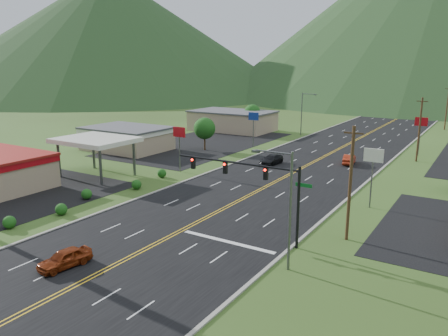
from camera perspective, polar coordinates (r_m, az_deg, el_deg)
The scene contains 22 objects.
ground at distance 32.98m, azimuth -18.73°, elevation -14.31°, with size 500.00×500.00×0.00m, color #2B3D15.
road at distance 32.98m, azimuth -18.73°, elevation -14.31°, with size 20.00×460.00×0.04m, color black.
curb_east at distance 26.80m, azimuth -3.76°, elevation -20.54°, with size 0.30×460.00×0.14m, color gray.
traffic_signal at distance 37.35m, azimuth 4.06°, elevation -1.54°, with size 13.10×0.43×7.00m.
streetlight_east at distance 31.98m, azimuth 8.14°, elevation -4.51°, with size 3.28×0.25×9.00m.
streetlight_west at distance 95.14m, azimuth 10.29°, elevation 7.34°, with size 3.28×0.25×9.00m.
gas_canopy at distance 61.22m, azimuth -16.44°, elevation 3.41°, with size 10.00×8.00×5.30m.
building_west_mid at distance 79.66m, azimuth -12.58°, elevation 3.96°, with size 14.40×10.40×4.10m.
building_west_far at distance 100.88m, azimuth 1.11°, elevation 6.21°, with size 18.40×11.40×4.50m.
pole_sign_west_a at distance 61.53m, azimuth -5.87°, elevation 4.11°, with size 2.00×0.18×6.40m.
pole_sign_west_b at distance 79.87m, azimuth 3.88°, elevation 6.29°, with size 2.00×0.18×6.40m.
pole_sign_east_a at distance 48.11m, azimuth 18.90°, elevation 0.82°, with size 2.00×0.18×6.40m.
pole_sign_east_b at distance 79.24m, azimuth 24.32°, elevation 5.08°, with size 2.00×0.18×6.40m.
tree_west_a at distance 77.18m, azimuth -2.56°, elevation 5.19°, with size 3.84×3.84×5.82m.
tree_west_b at distance 102.68m, azimuth 3.72°, elevation 7.23°, with size 3.84×3.84×5.82m.
utility_pole_a at distance 38.53m, azimuth 16.16°, elevation -1.90°, with size 1.60×0.28×10.00m.
utility_pole_b at distance 74.25m, azimuth 24.16°, elevation 4.66°, with size 1.60×0.28×10.00m.
utility_pole_c at distance 113.79m, azimuth 27.10°, elevation 7.03°, with size 1.60×0.28×10.00m.
mountain_nw at distance 239.65m, azimuth -14.56°, elevation 16.64°, with size 190.00×190.00×60.00m, color #1C3E1C.
car_red_near at distance 35.57m, azimuth -20.08°, elevation -11.08°, with size 1.65×4.09×1.39m, color maroon.
car_dark_mid at distance 66.76m, azimuth 6.20°, elevation 1.05°, with size 2.03×4.99×1.45m, color black.
car_red_far at distance 69.32m, azimuth 16.05°, elevation 1.08°, with size 1.56×4.48×1.48m, color #992510.
Camera 1 is at (23.28, -17.94, 14.97)m, focal length 35.00 mm.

